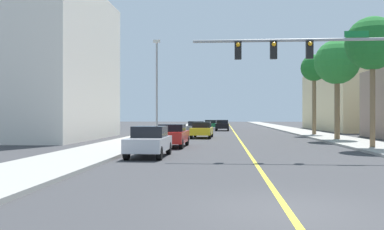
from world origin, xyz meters
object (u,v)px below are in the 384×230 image
at_px(car_silver, 149,141).
at_px(car_gray, 196,127).
at_px(palm_near, 372,44).
at_px(palm_far, 314,69).
at_px(palm_mid, 337,63).
at_px(street_lamp, 157,84).
at_px(car_black, 222,125).
at_px(car_red, 172,135).
at_px(traffic_signal_mast, 326,61).
at_px(car_yellow, 202,130).
at_px(car_green, 210,124).

relative_size(car_silver, car_gray, 0.98).
relative_size(palm_near, palm_far, 0.96).
bearing_deg(palm_far, palm_mid, -90.28).
bearing_deg(street_lamp, car_silver, -82.24).
height_order(palm_far, car_black, palm_far).
xyz_separation_m(palm_mid, car_gray, (-12.23, 13.25, -5.53)).
relative_size(palm_near, palm_mid, 0.97).
height_order(palm_mid, palm_far, palm_far).
bearing_deg(palm_far, palm_near, -90.97).
distance_m(street_lamp, palm_mid, 14.63).
xyz_separation_m(palm_mid, car_red, (-12.35, -7.55, -5.50)).
relative_size(street_lamp, car_black, 1.83).
relative_size(street_lamp, palm_far, 1.00).
bearing_deg(car_red, street_lamp, -71.79).
bearing_deg(traffic_signal_mast, car_black, 97.67).
bearing_deg(car_yellow, car_black, 86.12).
distance_m(palm_near, car_green, 40.11).
xyz_separation_m(traffic_signal_mast, car_silver, (-8.35, 0.25, -3.76)).
xyz_separation_m(car_yellow, car_red, (-1.32, -11.09, 0.01)).
bearing_deg(car_gray, car_black, -107.92).
relative_size(car_yellow, car_gray, 1.15).
bearing_deg(car_green, palm_mid, -71.18).
height_order(street_lamp, car_green, street_lamp).
height_order(palm_near, car_yellow, palm_near).
bearing_deg(street_lamp, car_red, -73.01).
relative_size(street_lamp, palm_near, 1.04).
relative_size(car_black, car_green, 1.12).
bearing_deg(palm_mid, palm_far, 89.72).
distance_m(palm_mid, car_red, 15.49).
bearing_deg(palm_near, car_gray, 118.83).
bearing_deg(traffic_signal_mast, car_gray, 106.06).
distance_m(palm_far, car_green, 24.66).
bearing_deg(car_gray, car_green, -93.45).
bearing_deg(car_yellow, car_silver, -93.82).
bearing_deg(street_lamp, traffic_signal_mast, -53.44).
bearing_deg(car_red, traffic_signal_mast, 141.63).
bearing_deg(palm_far, traffic_signal_mast, -100.91).
bearing_deg(palm_near, palm_mid, 88.34).
relative_size(car_black, car_gray, 1.10).
bearing_deg(car_red, car_gray, -89.11).
bearing_deg(car_yellow, palm_far, 25.81).
bearing_deg(car_gray, traffic_signal_mast, 106.59).
distance_m(palm_far, car_silver, 26.49).
height_order(street_lamp, car_yellow, street_lamp).
distance_m(palm_mid, car_gray, 18.87).
height_order(traffic_signal_mast, palm_near, palm_near).
distance_m(street_lamp, car_red, 8.38).
distance_m(palm_near, car_gray, 25.46).
xyz_separation_m(palm_near, palm_far, (0.29, 17.04, 0.43)).
bearing_deg(car_silver, street_lamp, -81.52).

